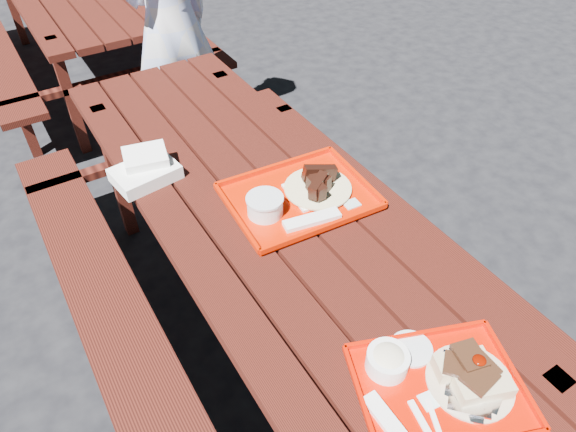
{
  "coord_description": "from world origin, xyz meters",
  "views": [
    {
      "loc": [
        -0.64,
        -1.17,
        1.92
      ],
      "look_at": [
        0.0,
        -0.15,
        0.82
      ],
      "focal_mm": 32.0,
      "sensor_mm": 36.0,
      "label": 1
    }
  ],
  "objects_px": {
    "person": "(171,24)",
    "far_tray": "(298,196)",
    "picnic_table_far": "(70,7)",
    "near_tray": "(437,377)",
    "picnic_table_near": "(267,245)"
  },
  "relations": [
    {
      "from": "picnic_table_far",
      "to": "person",
      "type": "height_order",
      "value": "person"
    },
    {
      "from": "far_tray",
      "to": "person",
      "type": "relative_size",
      "value": 0.31
    },
    {
      "from": "picnic_table_near",
      "to": "person",
      "type": "height_order",
      "value": "person"
    },
    {
      "from": "person",
      "to": "picnic_table_near",
      "type": "bearing_deg",
      "value": 59.77
    },
    {
      "from": "far_tray",
      "to": "picnic_table_far",
      "type": "bearing_deg",
      "value": 92.19
    },
    {
      "from": "picnic_table_near",
      "to": "picnic_table_far",
      "type": "distance_m",
      "value": 2.8
    },
    {
      "from": "picnic_table_far",
      "to": "near_tray",
      "type": "bearing_deg",
      "value": -89.61
    },
    {
      "from": "picnic_table_far",
      "to": "person",
      "type": "relative_size",
      "value": 1.45
    },
    {
      "from": "picnic_table_far",
      "to": "near_tray",
      "type": "relative_size",
      "value": 4.93
    },
    {
      "from": "person",
      "to": "far_tray",
      "type": "bearing_deg",
      "value": 64.04
    },
    {
      "from": "picnic_table_near",
      "to": "far_tray",
      "type": "distance_m",
      "value": 0.24
    },
    {
      "from": "far_tray",
      "to": "person",
      "type": "height_order",
      "value": "person"
    },
    {
      "from": "far_tray",
      "to": "person",
      "type": "xyz_separation_m",
      "value": [
        0.16,
        1.53,
        0.05
      ]
    },
    {
      "from": "picnic_table_near",
      "to": "person",
      "type": "distance_m",
      "value": 1.53
    },
    {
      "from": "picnic_table_near",
      "to": "picnic_table_far",
      "type": "relative_size",
      "value": 1.0
    }
  ]
}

